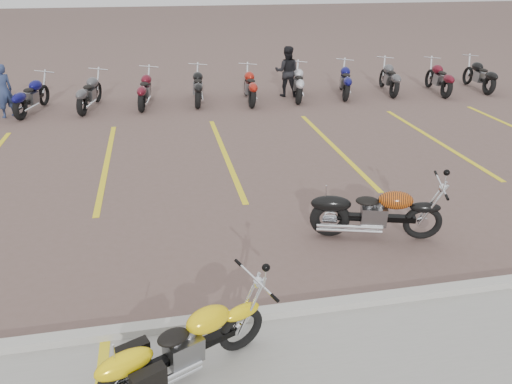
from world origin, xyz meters
TOP-DOWN VIEW (x-y plane):
  - ground at (0.00, 0.00)m, footprint 100.00×100.00m
  - curb at (0.00, -2.00)m, footprint 60.00×0.18m
  - parking_stripes at (0.00, 4.00)m, footprint 38.00×5.50m
  - yellow_cruiser at (-1.43, -2.79)m, footprint 1.85×0.91m
  - flame_cruiser at (1.79, -0.34)m, footprint 2.05×0.73m
  - person_a at (-5.78, 8.39)m, footprint 0.66×0.65m
  - person_b at (2.85, 9.26)m, footprint 0.94×0.82m
  - bg_bike_row at (-0.20, 8.93)m, footprint 20.77×2.08m

SIDE VIEW (x-z plane):
  - ground at x=0.00m, z-range 0.00..0.00m
  - parking_stripes at x=0.00m, z-range 0.00..0.01m
  - curb at x=0.00m, z-range 0.00..0.12m
  - yellow_cruiser at x=-1.43m, z-range 0.00..0.81m
  - flame_cruiser at x=1.79m, z-range 0.00..0.86m
  - bg_bike_row at x=-0.20m, z-range 0.00..1.10m
  - person_a at x=-5.78m, z-range 0.00..1.54m
  - person_b at x=2.85m, z-range 0.00..1.65m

